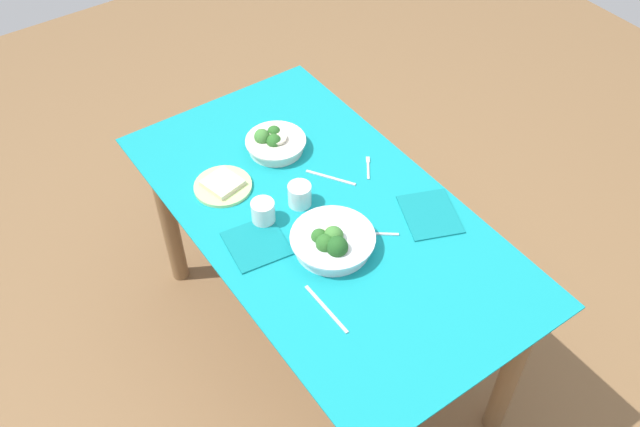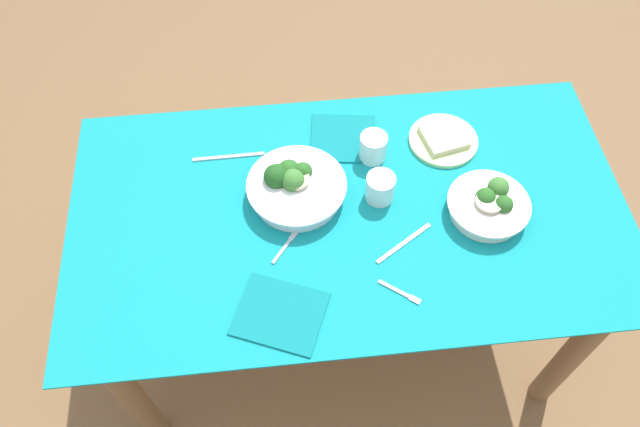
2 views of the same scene
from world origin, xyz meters
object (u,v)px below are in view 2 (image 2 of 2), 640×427
object	(u,v)px
broccoli_bowl_far	(295,186)
napkin_folded_lower	(280,314)
broccoli_bowl_near	(489,205)
bread_side_plate	(443,139)
water_glass_center	(373,147)
table_knife_right	(404,243)
table_knife_left	(229,157)
napkin_folded_upper	(343,138)
fork_by_near_bowl	(286,246)
fork_by_far_bowl	(401,293)
water_glass_side	(380,188)

from	to	relation	value
broccoli_bowl_far	napkin_folded_lower	size ratio (longest dim) A/B	1.31
broccoli_bowl_near	bread_side_plate	distance (m)	0.26
bread_side_plate	water_glass_center	size ratio (longest dim) A/B	2.46
table_knife_right	table_knife_left	bearing A→B (deg)	110.24
table_knife_left	table_knife_right	bearing A→B (deg)	-37.89
napkin_folded_upper	table_knife_left	bearing A→B (deg)	-174.27
water_glass_center	table_knife_left	bearing A→B (deg)	174.50
fork_by_near_bowl	napkin_folded_upper	distance (m)	0.39
broccoli_bowl_far	broccoli_bowl_near	xyz separation A→B (m)	(0.50, -0.11, -0.01)
broccoli_bowl_far	water_glass_center	distance (m)	0.25
broccoli_bowl_far	water_glass_center	xyz separation A→B (m)	(0.23, 0.11, 0.00)
broccoli_bowl_near	table_knife_right	distance (m)	0.25
bread_side_plate	napkin_folded_lower	xyz separation A→B (m)	(-0.50, -0.49, -0.01)
napkin_folded_upper	water_glass_center	bearing A→B (deg)	-44.46
water_glass_center	fork_by_near_bowl	world-z (taller)	water_glass_center
table_knife_right	fork_by_far_bowl	bearing A→B (deg)	-135.29
napkin_folded_upper	napkin_folded_lower	distance (m)	0.57
water_glass_side	napkin_folded_upper	size ratio (longest dim) A/B	0.43
broccoli_bowl_near	table_knife_left	size ratio (longest dim) A/B	1.07
broccoli_bowl_far	water_glass_center	bearing A→B (deg)	25.71
water_glass_center	napkin_folded_lower	world-z (taller)	water_glass_center
fork_by_near_bowl	table_knife_left	distance (m)	0.34
water_glass_side	fork_by_far_bowl	bearing A→B (deg)	-88.42
water_glass_side	table_knife_left	distance (m)	0.44
fork_by_far_bowl	broccoli_bowl_near	bearing A→B (deg)	75.52
broccoli_bowl_far	fork_by_near_bowl	world-z (taller)	broccoli_bowl_far
bread_side_plate	napkin_folded_lower	world-z (taller)	bread_side_plate
broccoli_bowl_near	fork_by_far_bowl	xyz separation A→B (m)	(-0.27, -0.21, -0.03)
fork_by_far_bowl	fork_by_near_bowl	world-z (taller)	same
bread_side_plate	water_glass_side	xyz separation A→B (m)	(-0.21, -0.17, 0.03)
bread_side_plate	water_glass_side	distance (m)	0.27
broccoli_bowl_far	fork_by_far_bowl	xyz separation A→B (m)	(0.23, -0.32, -0.03)
fork_by_near_bowl	broccoli_bowl_near	bearing A→B (deg)	-46.86
broccoli_bowl_near	table_knife_right	bearing A→B (deg)	-162.20
water_glass_side	fork_by_far_bowl	distance (m)	0.29
broccoli_bowl_near	table_knife_left	world-z (taller)	broccoli_bowl_near
broccoli_bowl_far	water_glass_side	world-z (taller)	broccoli_bowl_far
fork_by_far_bowl	table_knife_left	world-z (taller)	same
table_knife_right	napkin_folded_upper	distance (m)	0.38
napkin_folded_lower	water_glass_side	bearing A→B (deg)	47.69
fork_by_near_bowl	table_knife_right	size ratio (longest dim) A/B	0.52
water_glass_side	fork_by_far_bowl	xyz separation A→B (m)	(0.01, -0.29, -0.04)
fork_by_far_bowl	table_knife_right	distance (m)	0.14
water_glass_side	broccoli_bowl_far	bearing A→B (deg)	172.30
broccoli_bowl_far	broccoli_bowl_near	size ratio (longest dim) A/B	1.23
broccoli_bowl_far	napkin_folded_upper	size ratio (longest dim) A/B	1.44
bread_side_plate	table_knife_left	distance (m)	0.61
bread_side_plate	water_glass_side	bearing A→B (deg)	-141.09
water_glass_side	fork_by_near_bowl	size ratio (longest dim) A/B	0.84
napkin_folded_lower	fork_by_far_bowl	bearing A→B (deg)	4.81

